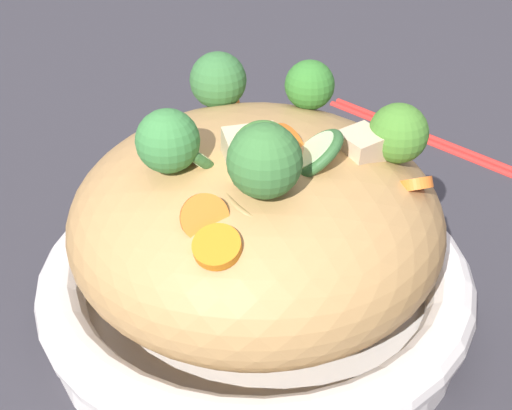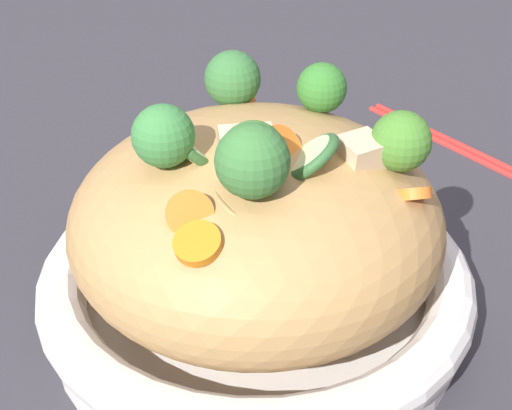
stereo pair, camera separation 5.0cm
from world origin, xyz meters
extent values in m
plane|color=#333137|center=(0.00, 0.00, 0.00)|extent=(3.00, 3.00, 0.00)
cylinder|color=white|center=(0.00, 0.00, 0.01)|extent=(0.28, 0.28, 0.02)
torus|color=white|center=(0.00, 0.00, 0.04)|extent=(0.29, 0.29, 0.03)
ellipsoid|color=#B1844D|center=(0.00, 0.00, 0.08)|extent=(0.24, 0.24, 0.13)
torus|color=#B17C53|center=(0.00, -0.03, 0.12)|extent=(0.08, 0.08, 0.01)
torus|color=#AB834B|center=(0.00, -0.04, 0.13)|extent=(0.07, 0.07, 0.03)
torus|color=#AF7F47|center=(0.00, 0.00, 0.12)|extent=(0.08, 0.08, 0.02)
cone|color=#8EAB77|center=(0.09, -0.02, 0.13)|extent=(0.02, 0.02, 0.01)
sphere|color=#457C2B|center=(0.09, -0.02, 0.15)|extent=(0.04, 0.04, 0.04)
cone|color=#96AC6A|center=(-0.01, 0.09, 0.13)|extent=(0.02, 0.03, 0.01)
sphere|color=#356B35|center=(-0.01, 0.09, 0.15)|extent=(0.06, 0.06, 0.04)
cone|color=#99AE6F|center=(0.05, 0.06, 0.13)|extent=(0.02, 0.02, 0.02)
sphere|color=#33732A|center=(0.05, 0.06, 0.15)|extent=(0.05, 0.05, 0.03)
cone|color=#8CB26B|center=(-0.01, -0.05, 0.14)|extent=(0.02, 0.02, 0.01)
sphere|color=#397035|center=(-0.01, -0.05, 0.16)|extent=(0.05, 0.05, 0.04)
cone|color=#96AE71|center=(-0.01, -0.05, 0.14)|extent=(0.02, 0.02, 0.01)
sphere|color=#3D7831|center=(-0.01, -0.05, 0.16)|extent=(0.05, 0.05, 0.04)
cone|color=#95AE6B|center=(-0.06, -0.02, 0.14)|extent=(0.02, 0.02, 0.02)
sphere|color=#3A7C3C|center=(-0.06, -0.02, 0.16)|extent=(0.05, 0.05, 0.04)
cylinder|color=orange|center=(0.09, -0.04, 0.12)|extent=(0.02, 0.02, 0.02)
cylinder|color=orange|center=(0.01, -0.02, 0.15)|extent=(0.04, 0.04, 0.03)
cylinder|color=orange|center=(0.00, 0.10, 0.12)|extent=(0.03, 0.03, 0.02)
cylinder|color=orange|center=(-0.04, -0.08, 0.13)|extent=(0.04, 0.04, 0.02)
cylinder|color=orange|center=(-0.04, -0.06, 0.13)|extent=(0.03, 0.02, 0.03)
cylinder|color=beige|center=(-0.04, -0.01, 0.14)|extent=(0.05, 0.05, 0.03)
torus|color=#2E5829|center=(-0.04, -0.01, 0.14)|extent=(0.05, 0.06, 0.04)
cylinder|color=#BFDF9F|center=(0.03, -0.03, 0.15)|extent=(0.04, 0.04, 0.03)
torus|color=#305D2D|center=(0.03, -0.03, 0.15)|extent=(0.05, 0.05, 0.03)
cube|color=#D1B18C|center=(0.06, -0.02, 0.14)|extent=(0.03, 0.03, 0.02)
cube|color=#C9B78B|center=(-0.01, -0.03, 0.15)|extent=(0.03, 0.03, 0.03)
cylinder|color=red|center=(0.23, 0.23, 0.00)|extent=(0.12, 0.20, 0.01)
cylinder|color=red|center=(0.22, 0.23, 0.00)|extent=(0.12, 0.20, 0.01)
camera|label=1|loc=(-0.10, -0.41, 0.37)|focal=54.68mm
camera|label=2|loc=(-0.05, -0.42, 0.37)|focal=54.68mm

